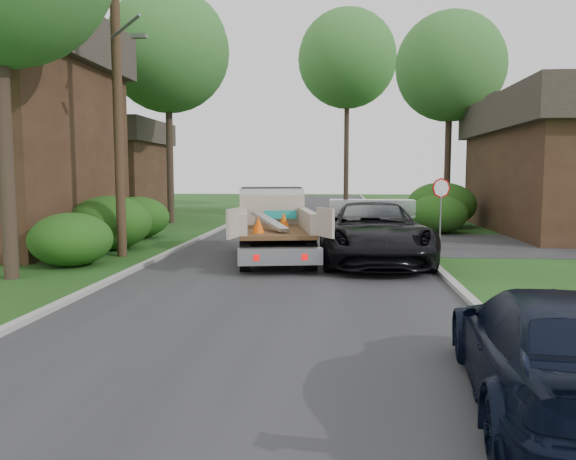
% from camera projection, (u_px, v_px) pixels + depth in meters
% --- Properties ---
extents(ground, '(120.00, 120.00, 0.00)m').
position_uv_depth(ground, '(276.00, 292.00, 12.54)').
color(ground, '#1F4112').
rests_on(ground, ground).
extents(road, '(8.00, 90.00, 0.02)m').
position_uv_depth(road, '(303.00, 239.00, 22.45)').
color(road, '#28282B').
rests_on(road, ground).
extents(curb_left, '(0.20, 90.00, 0.12)m').
position_uv_depth(curb_left, '(202.00, 237.00, 22.81)').
color(curb_left, '#9E9E99').
rests_on(curb_left, ground).
extents(curb_right, '(0.20, 90.00, 0.12)m').
position_uv_depth(curb_right, '(407.00, 239.00, 22.09)').
color(curb_right, '#9E9E99').
rests_on(curb_right, ground).
extents(stop_sign, '(0.71, 0.32, 2.48)m').
position_uv_depth(stop_sign, '(441.00, 197.00, 20.83)').
color(stop_sign, slate).
rests_on(stop_sign, ground).
extents(utility_pole, '(2.42, 1.25, 10.00)m').
position_uv_depth(utility_pole, '(118.00, 92.00, 17.44)').
color(utility_pole, '#382619').
rests_on(utility_pole, ground).
extents(house_left_far, '(7.56, 7.56, 6.00)m').
position_uv_depth(house_left_far, '(100.00, 167.00, 35.22)').
color(house_left_far, '#362116').
rests_on(house_left_far, ground).
extents(hedge_left_a, '(2.34, 2.34, 1.53)m').
position_uv_depth(hedge_left_a, '(71.00, 239.00, 15.98)').
color(hedge_left_a, '#114912').
rests_on(hedge_left_a, ground).
extents(hedge_left_b, '(2.86, 2.86, 1.87)m').
position_uv_depth(hedge_left_b, '(110.00, 223.00, 19.46)').
color(hedge_left_b, '#114912').
rests_on(hedge_left_b, ground).
extents(hedge_left_c, '(2.60, 2.60, 1.70)m').
position_uv_depth(hedge_left_c, '(137.00, 217.00, 22.96)').
color(hedge_left_c, '#114912').
rests_on(hedge_left_c, ground).
extents(hedge_right_a, '(2.60, 2.60, 1.70)m').
position_uv_depth(hedge_right_a, '(438.00, 214.00, 24.84)').
color(hedge_right_a, '#114912').
rests_on(hedge_right_a, ground).
extents(hedge_right_b, '(3.38, 3.38, 2.21)m').
position_uv_depth(hedge_right_b, '(441.00, 205.00, 27.72)').
color(hedge_right_b, '#114912').
rests_on(hedge_right_b, ground).
extents(tree_left_far, '(6.40, 6.40, 12.20)m').
position_uv_depth(tree_left_far, '(168.00, 51.00, 29.15)').
color(tree_left_far, '#2D2119').
rests_on(tree_left_far, ground).
extents(tree_right_far, '(6.00, 6.00, 11.50)m').
position_uv_depth(tree_right_far, '(450.00, 67.00, 30.86)').
color(tree_right_far, '#2D2119').
rests_on(tree_right_far, ground).
extents(tree_left_back, '(6.00, 6.00, 12.00)m').
position_uv_depth(tree_left_back, '(3.00, 35.00, 25.75)').
color(tree_left_back, '#2D2119').
rests_on(tree_left_back, ground).
extents(tree_center_far, '(7.20, 7.20, 14.60)m').
position_uv_depth(tree_center_far, '(347.00, 59.00, 41.00)').
color(tree_center_far, '#2D2119').
rests_on(tree_center_far, ground).
extents(flatbed_truck, '(3.35, 6.12, 2.20)m').
position_uv_depth(flatbed_truck, '(272.00, 219.00, 17.87)').
color(flatbed_truck, black).
rests_on(flatbed_truck, ground).
extents(black_pickup, '(3.34, 6.66, 1.81)m').
position_uv_depth(black_pickup, '(372.00, 232.00, 16.70)').
color(black_pickup, black).
rests_on(black_pickup, ground).
extents(navy_suv, '(2.43, 4.93, 1.38)m').
position_uv_depth(navy_suv, '(557.00, 350.00, 6.22)').
color(navy_suv, black).
rests_on(navy_suv, ground).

